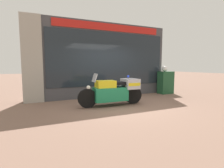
# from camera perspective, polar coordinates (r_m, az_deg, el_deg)

# --- Properties ---
(ground_plane) EXTENTS (60.00, 60.00, 0.00)m
(ground_plane) POSITION_cam_1_polar(r_m,az_deg,el_deg) (6.68, 3.28, -6.78)
(ground_plane) COLOR #7A5B4C
(shop_building) EXTENTS (6.81, 0.55, 3.47)m
(shop_building) POSITION_cam_1_polar(r_m,az_deg,el_deg) (8.20, -5.71, 7.82)
(shop_building) COLOR #424247
(shop_building) RESTS_ON ground
(window_display) EXTENTS (5.59, 0.30, 1.93)m
(window_display) POSITION_cam_1_polar(r_m,az_deg,el_deg) (8.54, -1.32, -0.83)
(window_display) COLOR slate
(window_display) RESTS_ON ground
(paramedic_motorcycle) EXTENTS (2.51, 0.68, 1.20)m
(paramedic_motorcycle) POSITION_cam_1_polar(r_m,az_deg,el_deg) (6.49, 0.90, -2.10)
(paramedic_motorcycle) COLOR black
(paramedic_motorcycle) RESTS_ON ground
(utility_cabinet) EXTENTS (0.75, 0.48, 1.17)m
(utility_cabinet) POSITION_cam_1_polar(r_m,az_deg,el_deg) (9.68, 17.09, 0.47)
(utility_cabinet) COLOR #1E4C2D
(utility_cabinet) RESTS_ON ground
(white_helmet) EXTENTS (0.28, 0.28, 0.28)m
(white_helmet) POSITION_cam_1_polar(r_m,az_deg,el_deg) (9.61, 16.77, 4.79)
(white_helmet) COLOR white
(white_helmet) RESTS_ON utility_cabinet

